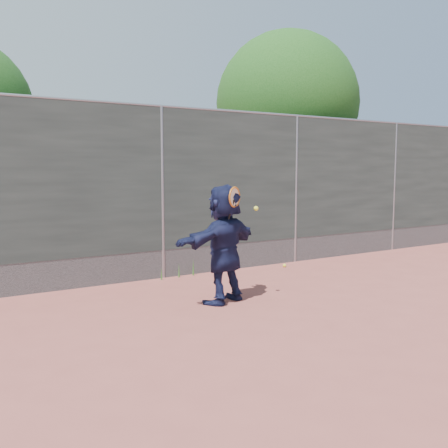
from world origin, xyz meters
TOP-DOWN VIEW (x-y plane):
  - ground at (0.00, 0.00)m, footprint 80.00×80.00m
  - player at (0.07, 1.55)m, footprint 1.66×0.99m
  - ball_ground at (2.44, 3.13)m, footprint 0.07×0.07m
  - fence at (-0.00, 3.50)m, footprint 20.00×0.06m
  - swing_action at (0.16, 1.36)m, footprint 0.58×0.18m
  - tree_right at (4.68, 5.75)m, footprint 3.78×3.60m
  - weed_clump at (0.29, 3.38)m, footprint 0.68×0.07m

SIDE VIEW (x-z plane):
  - ground at x=0.00m, z-range 0.00..0.00m
  - ball_ground at x=2.44m, z-range 0.00..0.07m
  - weed_clump at x=0.29m, z-range -0.02..0.28m
  - player at x=0.07m, z-range 0.00..1.71m
  - swing_action at x=0.16m, z-range 1.24..1.75m
  - fence at x=0.00m, z-range 0.07..3.09m
  - tree_right at x=4.68m, z-range 0.80..6.19m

